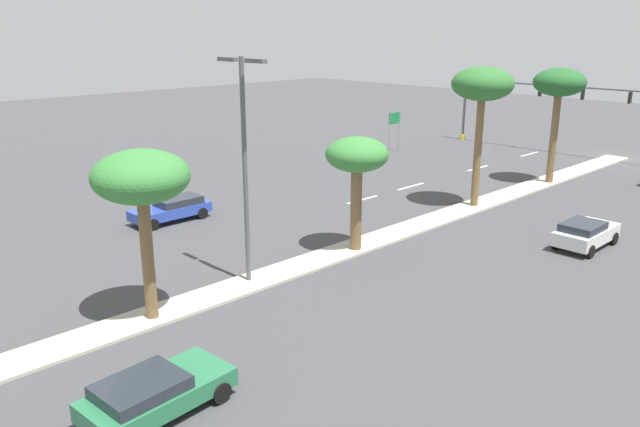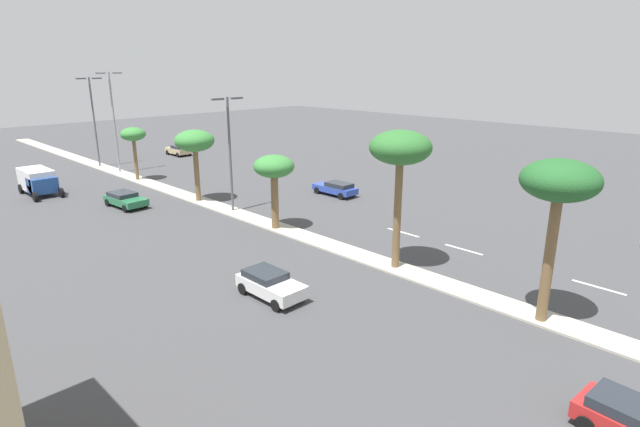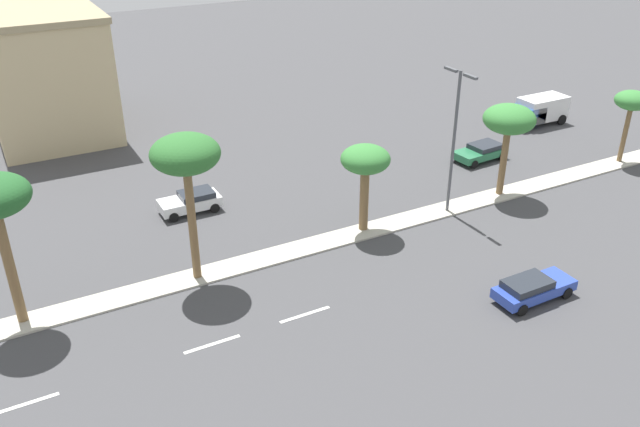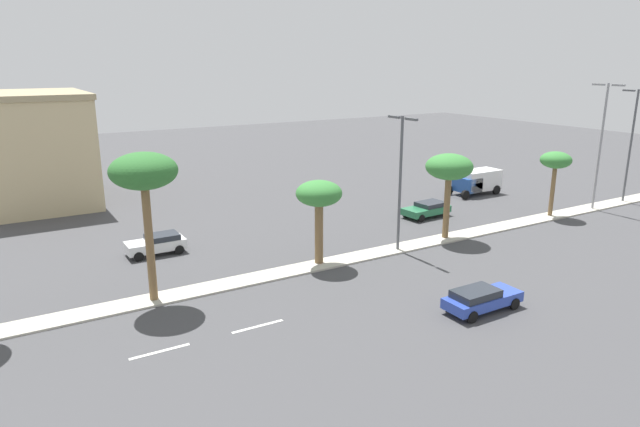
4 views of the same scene
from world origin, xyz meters
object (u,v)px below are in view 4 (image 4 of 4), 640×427
Objects in this scene: sedan_green_left at (427,209)px; sedan_white_outboard at (157,244)px; street_lamp_mid at (401,173)px; street_lamp_trailing at (601,138)px; box_truck at (476,181)px; palm_tree_right at (319,196)px; street_lamp_inboard at (632,137)px; sedan_blue_mid at (481,298)px; palm_tree_front at (556,162)px; palm_tree_leading at (449,168)px; palm_tree_left at (144,175)px; commercial_building at (35,149)px.

sedan_white_outboard is at bearing -95.73° from sedan_green_left.
street_lamp_mid is 0.85× the size of street_lamp_trailing.
box_truck is at bearing 92.96° from sedan_white_outboard.
palm_tree_right is at bearing -91.14° from street_lamp_trailing.
street_lamp_inboard is 2.31× the size of sedan_blue_mid.
sedan_green_left is at bearing -112.06° from street_lamp_trailing.
street_lamp_trailing is 12.00m from box_truck.
sedan_blue_mid is 0.82× the size of box_truck.
street_lamp_trailing is at bearing 25.28° from box_truck.
palm_tree_front is 10.03m from box_truck.
palm_tree_leading is at bearing 89.20° from palm_tree_right.
street_lamp_trailing is 1.06× the size of street_lamp_inboard.
palm_tree_front is at bearing 89.61° from palm_tree_right.
palm_tree_leading is at bearing -91.35° from street_lamp_trailing.
palm_tree_front is 1.39× the size of sedan_white_outboard.
sedan_green_left is (-5.60, 24.90, -6.51)m from palm_tree_left.
street_lamp_mid is at bearing 85.39° from palm_tree_right.
street_lamp_inboard is (28.06, 47.48, 1.01)m from commercial_building.
commercial_building is 1.60× the size of palm_tree_left.
street_lamp_inboard is 43.15m from sedan_white_outboard.
sedan_blue_mid is at bearing 34.32° from sedan_white_outboard.
palm_tree_left is 11.24m from palm_tree_right.
street_lamp_trailing reaches higher than sedan_green_left.
palm_tree_front reaches higher than sedan_blue_mid.
palm_tree_right is at bearing -160.32° from sedan_blue_mid.
box_truck reaches higher than sedan_white_outboard.
street_lamp_mid is 2.14× the size of sedan_green_left.
street_lamp_mid reaches higher than sedan_blue_mid.
palm_tree_leading is at bearing 90.41° from palm_tree_left.
palm_tree_leading is at bearing -90.39° from street_lamp_inboard.
street_lamp_mid is at bearing -53.38° from sedan_green_left.
commercial_building reaches higher than palm_tree_front.
street_lamp_inboard is (0.15, 22.48, 0.78)m from palm_tree_leading.
street_lamp_trailing is (0.56, 28.41, 1.89)m from palm_tree_right.
palm_tree_left is (28.06, 3.07, 2.04)m from commercial_building.
palm_tree_right is 1.00× the size of palm_tree_front.
sedan_white_outboard reaches higher than sedan_green_left.
palm_tree_leading is 12.11m from palm_tree_front.
sedan_blue_mid is at bearing -61.60° from palm_tree_front.
commercial_building is at bearing -153.23° from palm_tree_right.
street_lamp_mid is at bearing 35.55° from commercial_building.
palm_tree_leading is 0.61× the size of street_lamp_inboard.
street_lamp_mid is (0.19, 17.12, -1.58)m from palm_tree_left.
street_lamp_inboard reaches higher than commercial_building.
palm_tree_right is 6.29m from street_lamp_mid.
palm_tree_right reaches higher than box_truck.
street_lamp_mid is (28.25, 20.19, 0.47)m from commercial_building.
palm_tree_leading is at bearing 94.09° from street_lamp_mid.
palm_tree_front is at bearing -94.38° from street_lamp_trailing.
commercial_building is 3.03× the size of sedan_green_left.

